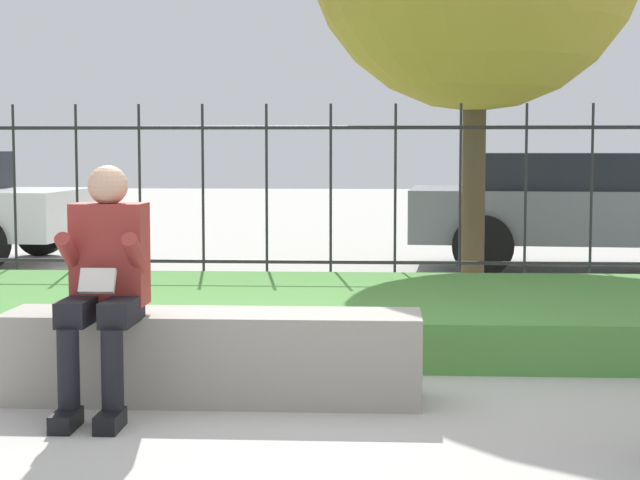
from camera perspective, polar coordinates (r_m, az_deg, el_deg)
ground_plane at (r=5.91m, az=-4.01°, el=-8.54°), size 60.00×60.00×0.00m
stone_bench at (r=5.89m, az=-5.72°, el=-6.44°), size 2.26×0.49×0.49m
person_seated_reader at (r=5.65m, az=-11.41°, el=-1.94°), size 0.42×0.73×1.29m
grass_berm at (r=7.89m, az=-2.12°, el=-3.96°), size 8.90×2.72×0.31m
iron_fence at (r=9.56m, az=-1.15°, el=2.22°), size 6.90×0.03×1.77m
car_parked_right at (r=12.46m, az=14.53°, el=1.78°), size 4.37×2.13×1.32m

